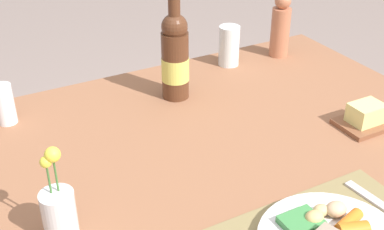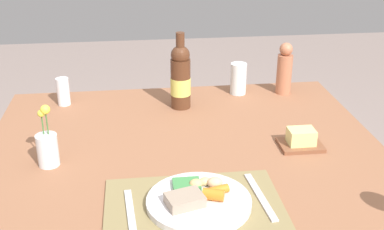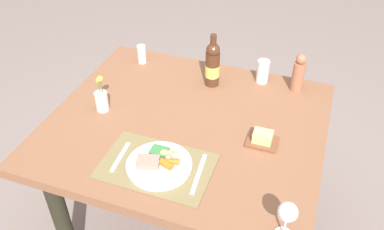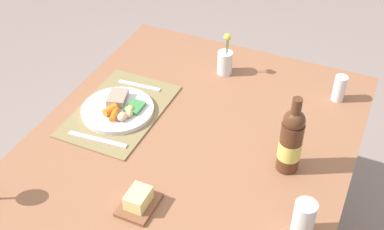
{
  "view_description": "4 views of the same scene",
  "coord_description": "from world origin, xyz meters",
  "px_view_note": "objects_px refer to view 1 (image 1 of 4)",
  "views": [
    {
      "loc": [
        -0.51,
        -0.74,
        1.4
      ],
      "look_at": [
        -0.08,
        0.05,
        0.87
      ],
      "focal_mm": 47.13,
      "sensor_mm": 36.0,
      "label": 1
    },
    {
      "loc": [
        -0.14,
        -1.32,
        1.47
      ],
      "look_at": [
        0.02,
        0.03,
        0.86
      ],
      "focal_mm": 46.21,
      "sensor_mm": 36.0,
      "label": 2
    },
    {
      "loc": [
        0.5,
        -1.32,
        1.92
      ],
      "look_at": [
        0.06,
        -0.07,
        0.87
      ],
      "focal_mm": 37.96,
      "sensor_mm": 36.0,
      "label": 3
    },
    {
      "loc": [
        1.19,
        0.52,
        1.92
      ],
      "look_at": [
        -0.05,
        -0.03,
        0.8
      ],
      "focal_mm": 47.43,
      "sensor_mm": 36.0,
      "label": 4
    }
  ],
  "objects_px": {
    "dining_table": "(234,198)",
    "water_tumbler": "(229,48)",
    "salt_shaker": "(5,104)",
    "wine_bottle": "(175,57)",
    "flower_vase": "(59,211)",
    "pepper_mill": "(281,26)",
    "butter_dish": "(365,117)"
  },
  "relations": [
    {
      "from": "dining_table",
      "to": "water_tumbler",
      "type": "bearing_deg",
      "value": 60.04
    },
    {
      "from": "dining_table",
      "to": "salt_shaker",
      "type": "xyz_separation_m",
      "value": [
        -0.41,
        0.4,
        0.16
      ]
    },
    {
      "from": "dining_table",
      "to": "butter_dish",
      "type": "bearing_deg",
      "value": -3.95
    },
    {
      "from": "dining_table",
      "to": "butter_dish",
      "type": "relative_size",
      "value": 9.38
    },
    {
      "from": "water_tumbler",
      "to": "salt_shaker",
      "type": "relative_size",
      "value": 1.19
    },
    {
      "from": "water_tumbler",
      "to": "salt_shaker",
      "type": "xyz_separation_m",
      "value": [
        -0.66,
        -0.03,
        -0.0
      ]
    },
    {
      "from": "dining_table",
      "to": "water_tumbler",
      "type": "height_order",
      "value": "water_tumbler"
    },
    {
      "from": "flower_vase",
      "to": "butter_dish",
      "type": "xyz_separation_m",
      "value": [
        0.75,
        0.02,
        -0.03
      ]
    },
    {
      "from": "salt_shaker",
      "to": "pepper_mill",
      "type": "distance_m",
      "value": 0.84
    },
    {
      "from": "dining_table",
      "to": "pepper_mill",
      "type": "bearing_deg",
      "value": 44.61
    },
    {
      "from": "salt_shaker",
      "to": "butter_dish",
      "type": "height_order",
      "value": "salt_shaker"
    },
    {
      "from": "dining_table",
      "to": "wine_bottle",
      "type": "distance_m",
      "value": 0.4
    },
    {
      "from": "water_tumbler",
      "to": "salt_shaker",
      "type": "distance_m",
      "value": 0.66
    },
    {
      "from": "dining_table",
      "to": "salt_shaker",
      "type": "distance_m",
      "value": 0.59
    },
    {
      "from": "flower_vase",
      "to": "pepper_mill",
      "type": "bearing_deg",
      "value": 29.46
    },
    {
      "from": "dining_table",
      "to": "water_tumbler",
      "type": "distance_m",
      "value": 0.53
    },
    {
      "from": "salt_shaker",
      "to": "pepper_mill",
      "type": "relative_size",
      "value": 0.51
    },
    {
      "from": "pepper_mill",
      "to": "butter_dish",
      "type": "relative_size",
      "value": 1.55
    },
    {
      "from": "dining_table",
      "to": "wine_bottle",
      "type": "bearing_deg",
      "value": 86.84
    },
    {
      "from": "water_tumbler",
      "to": "pepper_mill",
      "type": "bearing_deg",
      "value": -5.06
    },
    {
      "from": "flower_vase",
      "to": "salt_shaker",
      "type": "bearing_deg",
      "value": 91.06
    },
    {
      "from": "wine_bottle",
      "to": "pepper_mill",
      "type": "distance_m",
      "value": 0.42
    },
    {
      "from": "butter_dish",
      "to": "pepper_mill",
      "type": "bearing_deg",
      "value": 80.38
    },
    {
      "from": "wine_bottle",
      "to": "flower_vase",
      "type": "xyz_separation_m",
      "value": [
        -0.42,
        -0.37,
        -0.06
      ]
    },
    {
      "from": "wine_bottle",
      "to": "water_tumbler",
      "type": "relative_size",
      "value": 2.29
    },
    {
      "from": "salt_shaker",
      "to": "flower_vase",
      "type": "relative_size",
      "value": 0.56
    },
    {
      "from": "dining_table",
      "to": "wine_bottle",
      "type": "height_order",
      "value": "wine_bottle"
    },
    {
      "from": "butter_dish",
      "to": "flower_vase",
      "type": "bearing_deg",
      "value": -178.47
    },
    {
      "from": "pepper_mill",
      "to": "flower_vase",
      "type": "bearing_deg",
      "value": -150.54
    },
    {
      "from": "dining_table",
      "to": "pepper_mill",
      "type": "relative_size",
      "value": 6.07
    },
    {
      "from": "wine_bottle",
      "to": "pepper_mill",
      "type": "bearing_deg",
      "value": 12.65
    },
    {
      "from": "salt_shaker",
      "to": "flower_vase",
      "type": "height_order",
      "value": "flower_vase"
    }
  ]
}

